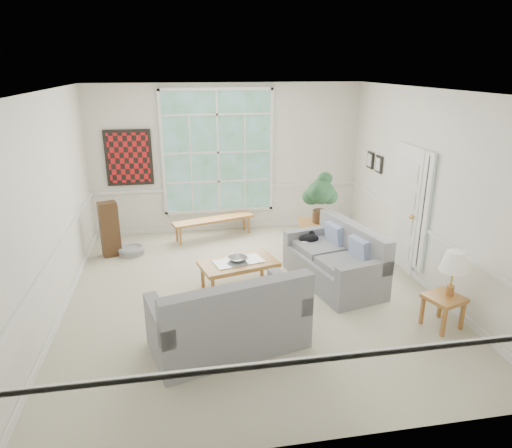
{
  "coord_description": "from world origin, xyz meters",
  "views": [
    {
      "loc": [
        -1.01,
        -6.19,
        3.32
      ],
      "look_at": [
        0.1,
        0.2,
        1.05
      ],
      "focal_mm": 32.0,
      "sensor_mm": 36.0,
      "label": 1
    }
  ],
  "objects_px": {
    "loveseat_right": "(334,255)",
    "end_table": "(314,237)",
    "coffee_table": "(239,275)",
    "side_table": "(442,311)",
    "loveseat_front": "(228,310)"
  },
  "relations": [
    {
      "from": "loveseat_right",
      "to": "loveseat_front",
      "type": "distance_m",
      "value": 2.34
    },
    {
      "from": "loveseat_right",
      "to": "loveseat_front",
      "type": "relative_size",
      "value": 0.95
    },
    {
      "from": "coffee_table",
      "to": "end_table",
      "type": "relative_size",
      "value": 2.0
    },
    {
      "from": "end_table",
      "to": "loveseat_right",
      "type": "bearing_deg",
      "value": -93.7
    },
    {
      "from": "loveseat_front",
      "to": "end_table",
      "type": "relative_size",
      "value": 3.15
    },
    {
      "from": "end_table",
      "to": "side_table",
      "type": "height_order",
      "value": "end_table"
    },
    {
      "from": "loveseat_right",
      "to": "coffee_table",
      "type": "relative_size",
      "value": 1.5
    },
    {
      "from": "loveseat_front",
      "to": "coffee_table",
      "type": "height_order",
      "value": "loveseat_front"
    },
    {
      "from": "coffee_table",
      "to": "end_table",
      "type": "xyz_separation_m",
      "value": [
        1.59,
        1.21,
        0.07
      ]
    },
    {
      "from": "loveseat_right",
      "to": "coffee_table",
      "type": "xyz_separation_m",
      "value": [
        -1.51,
        0.1,
        -0.26
      ]
    },
    {
      "from": "loveseat_right",
      "to": "side_table",
      "type": "relative_size",
      "value": 3.91
    },
    {
      "from": "loveseat_right",
      "to": "end_table",
      "type": "height_order",
      "value": "loveseat_right"
    },
    {
      "from": "coffee_table",
      "to": "end_table",
      "type": "bearing_deg",
      "value": 22.95
    },
    {
      "from": "loveseat_front",
      "to": "side_table",
      "type": "distance_m",
      "value": 2.87
    },
    {
      "from": "coffee_table",
      "to": "side_table",
      "type": "xyz_separation_m",
      "value": [
        2.51,
        -1.59,
        0.01
      ]
    }
  ]
}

